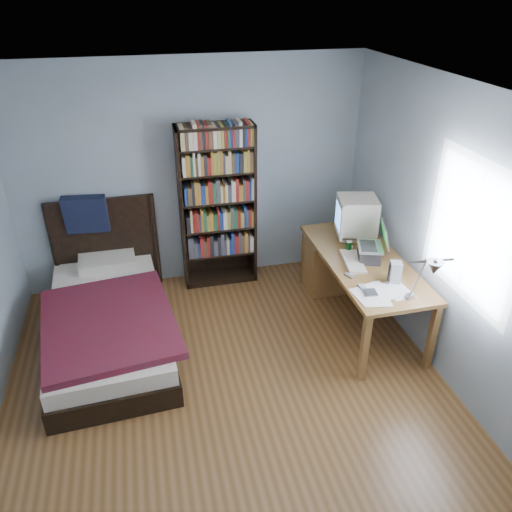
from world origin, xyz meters
The scene contains 14 objects.
room centered at (0.03, 0.00, 1.25)m, with size 4.20×4.24×2.50m.
desk centered at (1.51, 1.29, 0.42)m, with size 0.75×1.75×0.73m.
crt_monitor centered at (1.58, 1.25, 0.99)m, with size 0.48×0.44×0.46m.
laptop centered at (1.56, 0.78, 0.84)m, with size 0.39×0.36×0.37m.
desk_lamp centered at (1.48, -0.31, 1.25)m, with size 0.25×0.55×0.65m.
keyboard centered at (1.36, 0.76, 0.75)m, with size 0.17×0.44×0.03m, color beige.
speaker centered at (1.59, 0.35, 0.83)m, with size 0.10×0.10×0.20m, color gray.
soda_can centered at (1.41, 0.98, 0.78)m, with size 0.06×0.06×0.11m, color #073A0E.
mouse centered at (1.46, 1.06, 0.75)m, with size 0.06×0.10×0.03m, color silver.
phone_silver centered at (1.24, 0.53, 0.74)m, with size 0.05×0.09×0.02m, color #B6B5BA.
phone_grey centered at (1.27, 0.31, 0.74)m, with size 0.05×0.10×0.02m, color gray.
external_drive centered at (1.30, 0.21, 0.74)m, with size 0.11×0.11×0.02m, color gray.
bookshelf centered at (0.25, 1.94, 0.93)m, with size 0.83×0.30×1.84m.
bed centered at (-1.00, 1.12, 0.25)m, with size 1.31×2.23×1.16m.
Camera 1 is at (-0.52, -3.09, 3.15)m, focal length 35.00 mm.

